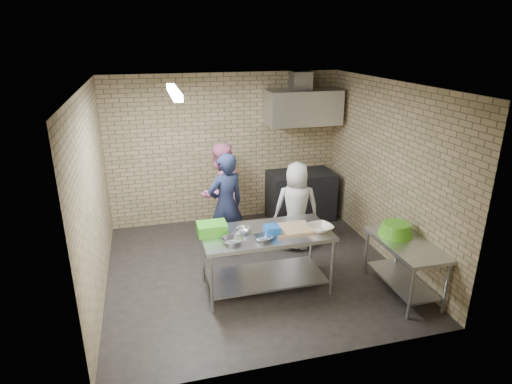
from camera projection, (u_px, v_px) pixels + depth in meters
floor at (253, 269)px, 6.46m from camera, size 4.20×4.20×0.00m
ceiling at (252, 85)px, 5.53m from camera, size 4.20×4.20×0.00m
back_wall at (225, 149)px, 7.81m from camera, size 4.20×0.06×2.70m
front_wall at (304, 249)px, 4.18m from camera, size 4.20×0.06×2.70m
left_wall at (93, 198)px, 5.49m from camera, size 0.06×4.00×2.70m
right_wall at (387, 172)px, 6.50m from camera, size 0.06×4.00×2.70m
prep_table at (266, 260)px, 5.84m from camera, size 1.71×0.85×0.85m
side_counter at (403, 268)px, 5.76m from camera, size 0.60×1.20×0.75m
stove at (300, 195)px, 8.12m from camera, size 1.20×0.70×0.90m
range_hood at (303, 107)px, 7.60m from camera, size 1.30×0.60×0.60m
hood_duct at (301, 80)px, 7.58m from camera, size 0.35×0.30×0.30m
wall_shelf at (314, 115)px, 7.91m from camera, size 0.80×0.20×0.04m
fluorescent_fixture at (174, 92)px, 5.31m from camera, size 0.10×1.25×0.08m
green_crate at (212, 229)px, 5.60m from camera, size 0.38×0.28×0.15m
blue_tub at (272, 230)px, 5.59m from camera, size 0.19×0.19×0.12m
cutting_board at (292, 229)px, 5.75m from camera, size 0.52×0.40×0.03m
mixing_bowl_a at (232, 241)px, 5.38m from camera, size 0.32×0.32×0.07m
mixing_bowl_b at (243, 231)px, 5.65m from camera, size 0.24×0.24×0.06m
mixing_bowl_c at (263, 238)px, 5.45m from camera, size 0.29×0.29×0.06m
ceramic_bowl at (320, 228)px, 5.71m from camera, size 0.39×0.39×0.08m
green_basin at (396, 229)px, 5.82m from camera, size 0.46×0.46×0.17m
bottle_green at (322, 109)px, 7.91m from camera, size 0.06×0.06×0.15m
man_navy at (226, 205)px, 6.65m from camera, size 0.70×0.58×1.66m
woman_pink at (221, 192)px, 7.17m from camera, size 1.02×0.98×1.67m
woman_white at (296, 206)px, 6.87m from camera, size 0.79×0.61×1.45m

